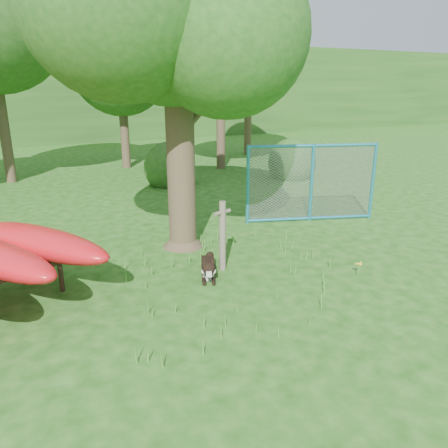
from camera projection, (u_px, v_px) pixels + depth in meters
name	position (u px, v px, depth m)	size (l,w,h in m)	color
ground	(247.00, 306.00, 6.96)	(80.00, 80.00, 0.00)	#174A0E
wooden_post	(223.00, 234.00, 8.14)	(0.37, 0.17, 1.34)	brown
husky_dog	(208.00, 268.00, 7.97)	(0.59, 0.99, 0.48)	black
fence_section	(312.00, 183.00, 11.07)	(3.23, 1.17, 3.29)	teal
wildflower_clump	(359.00, 265.00, 8.03)	(0.12, 0.12, 0.26)	#45872C
bg_tree_c	(120.00, 65.00, 17.42)	(4.00, 4.00, 6.12)	#3E3122
bg_tree_d	(221.00, 38.00, 16.92)	(4.80, 4.80, 7.50)	#3E3122
bg_tree_e	(249.00, 44.00, 20.72)	(4.60, 4.60, 7.55)	#3E3122
shrub_right	(291.00, 178.00, 16.56)	(1.80, 1.80, 1.80)	#204D18
shrub_mid	(170.00, 184.00, 15.48)	(1.80, 1.80, 1.80)	#204D18
wooded_hillside	(45.00, 91.00, 29.87)	(80.00, 12.00, 6.00)	#204D18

